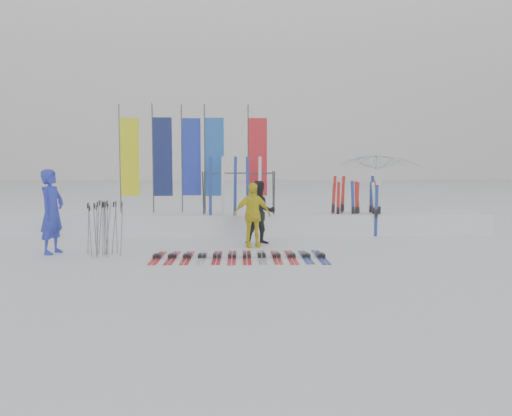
{
  "coord_description": "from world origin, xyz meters",
  "views": [
    {
      "loc": [
        -0.14,
        -10.06,
        1.99
      ],
      "look_at": [
        0.2,
        1.6,
        1.0
      ],
      "focal_mm": 35.0,
      "sensor_mm": 36.0,
      "label": 1
    }
  ],
  "objects_px": {
    "ski_row": "(240,256)",
    "ski_rack": "(239,187)",
    "person_black": "(260,213)",
    "tent_canopy": "(377,189)",
    "person_blue": "(52,212)",
    "person_yellow": "(252,215)"
  },
  "relations": [
    {
      "from": "person_blue",
      "to": "person_yellow",
      "type": "relative_size",
      "value": 1.21
    },
    {
      "from": "ski_row",
      "to": "tent_canopy",
      "type": "bearing_deg",
      "value": 50.45
    },
    {
      "from": "person_blue",
      "to": "person_yellow",
      "type": "height_order",
      "value": "person_blue"
    },
    {
      "from": "person_black",
      "to": "ski_row",
      "type": "xyz_separation_m",
      "value": [
        -0.5,
        -1.92,
        -0.77
      ]
    },
    {
      "from": "person_blue",
      "to": "tent_canopy",
      "type": "height_order",
      "value": "tent_canopy"
    },
    {
      "from": "person_blue",
      "to": "person_black",
      "type": "bearing_deg",
      "value": -61.73
    },
    {
      "from": "person_blue",
      "to": "ski_row",
      "type": "xyz_separation_m",
      "value": [
        4.24,
        -0.64,
        -0.92
      ]
    },
    {
      "from": "tent_canopy",
      "to": "ski_row",
      "type": "xyz_separation_m",
      "value": [
        -4.45,
        -5.39,
        -1.19
      ]
    },
    {
      "from": "person_black",
      "to": "tent_canopy",
      "type": "bearing_deg",
      "value": 35.16
    },
    {
      "from": "tent_canopy",
      "to": "person_yellow",
      "type": "bearing_deg",
      "value": -136.43
    },
    {
      "from": "person_black",
      "to": "tent_canopy",
      "type": "relative_size",
      "value": 0.59
    },
    {
      "from": "person_yellow",
      "to": "ski_rack",
      "type": "height_order",
      "value": "ski_rack"
    },
    {
      "from": "ski_row",
      "to": "ski_rack",
      "type": "height_order",
      "value": "ski_rack"
    },
    {
      "from": "person_blue",
      "to": "ski_rack",
      "type": "bearing_deg",
      "value": -41.84
    },
    {
      "from": "person_yellow",
      "to": "person_blue",
      "type": "bearing_deg",
      "value": 176.03
    },
    {
      "from": "person_blue",
      "to": "tent_canopy",
      "type": "xyz_separation_m",
      "value": [
        8.7,
        4.75,
        0.27
      ]
    },
    {
      "from": "ski_rack",
      "to": "person_yellow",
      "type": "bearing_deg",
      "value": -81.01
    },
    {
      "from": "person_yellow",
      "to": "tent_canopy",
      "type": "xyz_separation_m",
      "value": [
        4.16,
        3.96,
        0.43
      ]
    },
    {
      "from": "ski_row",
      "to": "ski_rack",
      "type": "xyz_separation_m",
      "value": [
        -0.04,
        3.57,
        1.35
      ]
    },
    {
      "from": "tent_canopy",
      "to": "ski_rack",
      "type": "xyz_separation_m",
      "value": [
        -4.5,
        -1.82,
        0.16
      ]
    },
    {
      "from": "ski_row",
      "to": "ski_rack",
      "type": "bearing_deg",
      "value": 90.71
    },
    {
      "from": "tent_canopy",
      "to": "person_black",
      "type": "bearing_deg",
      "value": -138.63
    }
  ]
}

